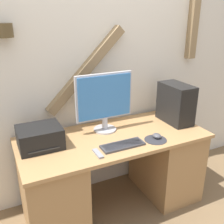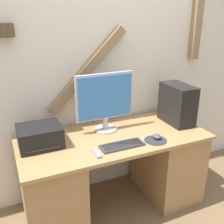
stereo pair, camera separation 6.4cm
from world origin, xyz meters
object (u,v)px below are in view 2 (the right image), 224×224
Objects in this scene: computer_tower at (177,104)px; printer at (40,136)px; monitor at (105,100)px; keyboard at (122,145)px; remote_control at (97,153)px; mouse at (157,136)px.

computer_tower is 1.11× the size of printer.
monitor is at bearing 170.41° from computer_tower.
printer is (-0.59, 0.28, 0.07)m from keyboard.
keyboard is 2.54× the size of remote_control.
monitor reaches higher than mouse.
remote_control is at bearing -171.97° from keyboard.
keyboard is 0.74m from computer_tower.
remote_control is (-0.92, -0.25, -0.18)m from computer_tower.
keyboard is 0.23m from remote_control.
keyboard is 0.95× the size of computer_tower.
remote_control is (-0.23, -0.03, -0.00)m from keyboard.
computer_tower is at bearing 31.78° from mouse.
printer reaches higher than remote_control.
monitor reaches higher than printer.
computer_tower is at bearing 17.95° from keyboard.
printer is at bearing 177.42° from computer_tower.
remote_control is at bearing -40.91° from printer.
printer is at bearing 154.54° from keyboard.
monitor is 0.44m from keyboard.
computer_tower is (0.69, 0.22, 0.18)m from keyboard.
printer is at bearing 162.75° from mouse.
mouse is at bearing -46.34° from monitor.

